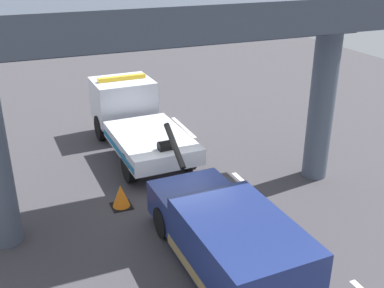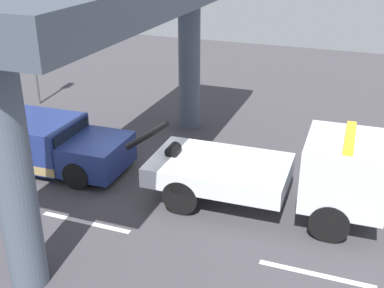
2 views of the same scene
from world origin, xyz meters
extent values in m
cube|color=#423F44|center=(0.00, 0.00, -0.05)|extent=(60.00, 40.00, 0.10)
cube|color=silver|center=(0.00, -2.46, 0.00)|extent=(2.60, 0.16, 0.01)
cube|color=silver|center=(6.00, -2.46, 0.00)|extent=(2.60, 0.16, 0.01)
cube|color=silver|center=(2.92, -0.03, 0.93)|extent=(3.90, 2.50, 0.55)
cube|color=silver|center=(6.25, 0.06, 1.48)|extent=(2.11, 2.36, 1.65)
cube|color=black|center=(6.86, 0.07, 1.84)|extent=(0.12, 2.21, 0.66)
cube|color=#196B9E|center=(2.89, 1.17, 0.84)|extent=(3.65, 0.12, 0.20)
cylinder|color=black|center=(0.73, -0.09, 1.66)|extent=(1.42, 0.22, 1.07)
cylinder|color=black|center=(1.53, -0.07, 1.32)|extent=(0.37, 0.46, 0.36)
cube|color=yellow|center=(6.25, 0.06, 2.38)|extent=(0.29, 1.93, 0.16)
cylinder|color=black|center=(6.02, 1.09, 0.50)|extent=(1.01, 0.35, 1.00)
cylinder|color=black|center=(6.07, -0.99, 0.50)|extent=(1.01, 0.35, 1.00)
cylinder|color=black|center=(2.12, 0.99, 0.50)|extent=(1.01, 0.35, 1.00)
cylinder|color=black|center=(2.18, -1.09, 0.50)|extent=(1.01, 0.35, 1.00)
cube|color=navy|center=(-3.68, -0.02, 0.91)|extent=(3.51, 2.29, 1.35)
cube|color=navy|center=(-1.09, 0.05, 0.71)|extent=(1.78, 2.16, 0.95)
cube|color=black|center=(-1.93, 0.03, 1.20)|extent=(0.11, 1.94, 0.59)
cube|color=#9E8451|center=(-3.68, -0.02, 0.41)|extent=(3.53, 2.31, 0.28)
cylinder|color=black|center=(-1.27, 1.01, 0.42)|extent=(0.85, 0.30, 0.84)
cylinder|color=black|center=(-1.22, -0.91, 0.42)|extent=(0.85, 0.30, 0.84)
cylinder|color=black|center=(-4.61, -1.00, 0.42)|extent=(0.85, 0.30, 0.84)
cylinder|color=#4C5666|center=(0.12, -4.91, 2.57)|extent=(0.81, 0.81, 5.14)
cube|color=#414956|center=(0.12, 0.00, 5.58)|extent=(3.60, 11.82, 0.87)
cube|color=#353C47|center=(0.12, 0.00, 4.96)|extent=(0.50, 11.42, 0.36)
cone|color=orange|center=(0.63, 1.68, 0.36)|extent=(0.55, 0.55, 0.72)
cube|color=black|center=(0.63, 1.68, 0.01)|extent=(0.60, 0.60, 0.03)
camera|label=1|loc=(-11.20, 4.32, 7.23)|focal=43.05mm
camera|label=2|loc=(6.51, -11.74, 7.19)|focal=45.86mm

